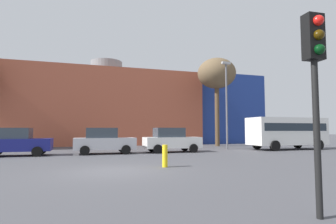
% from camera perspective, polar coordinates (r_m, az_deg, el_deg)
% --- Properties ---
extents(ground_plane, '(200.00, 200.00, 0.00)m').
position_cam_1_polar(ground_plane, '(11.36, -11.32, -12.12)').
color(ground_plane, '#47474C').
extents(building_backdrop, '(39.59, 12.56, 10.51)m').
position_cam_1_polar(building_backdrop, '(35.37, -13.03, 0.57)').
color(building_backdrop, '#B2563D').
rests_on(building_backdrop, ground_plane).
extents(parked_car_1, '(4.16, 2.04, 1.80)m').
position_cam_1_polar(parked_car_1, '(19.95, -29.52, -5.55)').
color(parked_car_1, navy).
rests_on(parked_car_1, ground_plane).
extents(parked_car_2, '(4.19, 2.06, 1.82)m').
position_cam_1_polar(parked_car_2, '(19.54, -13.40, -5.97)').
color(parked_car_2, silver).
rests_on(parked_car_2, ground_plane).
extents(parked_car_3, '(4.24, 2.08, 1.84)m').
position_cam_1_polar(parked_car_3, '(20.47, 0.67, -5.95)').
color(parked_car_3, white).
rests_on(parked_car_3, ground_plane).
extents(white_bus, '(6.80, 2.62, 2.72)m').
position_cam_1_polar(white_bus, '(25.45, 23.86, -3.63)').
color(white_bus, white).
rests_on(white_bus, ground_plane).
extents(traffic_light_near_right, '(0.37, 0.37, 3.88)m').
position_cam_1_polar(traffic_light_near_right, '(5.94, 28.72, 8.47)').
color(traffic_light_near_right, black).
rests_on(traffic_light_near_right, ground_plane).
extents(bare_tree_1, '(4.05, 4.05, 9.34)m').
position_cam_1_polar(bare_tree_1, '(29.44, 10.27, 7.83)').
color(bare_tree_1, brown).
rests_on(bare_tree_1, ground_plane).
extents(bollard_yellow_0, '(0.24, 0.24, 0.99)m').
position_cam_1_polar(bollard_yellow_0, '(12.18, -0.65, -9.28)').
color(bollard_yellow_0, yellow).
rests_on(bollard_yellow_0, ground_plane).
extents(street_lamp, '(0.80, 0.24, 7.73)m').
position_cam_1_polar(street_lamp, '(24.28, 12.29, 2.67)').
color(street_lamp, '#59595E').
rests_on(street_lamp, ground_plane).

